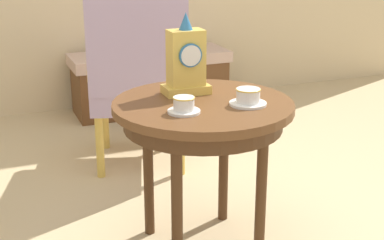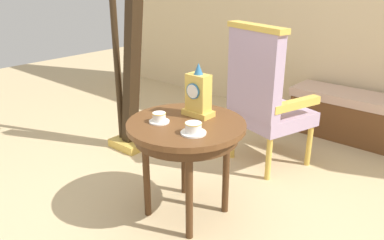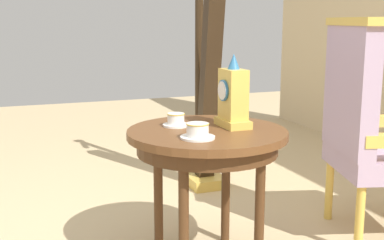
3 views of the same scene
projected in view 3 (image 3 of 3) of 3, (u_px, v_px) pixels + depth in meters
The scene contains 6 objects.
side_table at pixel (207, 146), 2.27m from camera, with size 0.72×0.72×0.64m.
teacup_left at pixel (176, 120), 2.33m from camera, with size 0.12×0.12×0.06m.
teacup_right at pixel (198, 132), 2.08m from camera, with size 0.15×0.15×0.07m.
mantel_clock at pixel (233, 98), 2.30m from camera, with size 0.19×0.11×0.34m.
armchair at pixel (370, 126), 2.59m from camera, with size 0.67×0.66×1.14m.
harp at pixel (206, 84), 3.34m from camera, with size 0.40×0.24×1.76m.
Camera 3 is at (2.05, -0.83, 1.12)m, focal length 47.04 mm.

